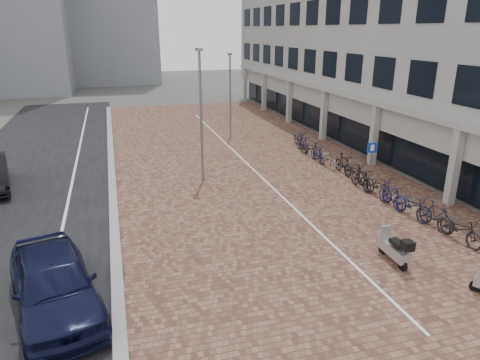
# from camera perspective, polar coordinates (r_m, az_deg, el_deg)

# --- Properties ---
(ground) EXTENTS (140.00, 140.00, 0.00)m
(ground) POSITION_cam_1_polar(r_m,az_deg,el_deg) (13.30, 7.53, -13.58)
(ground) COLOR #474442
(ground) RESTS_ON ground
(plaza_brick) EXTENTS (14.50, 42.00, 0.04)m
(plaza_brick) POSITION_cam_1_polar(r_m,az_deg,el_deg) (24.24, 0.53, 2.04)
(plaza_brick) COLOR brown
(plaza_brick) RESTS_ON ground
(street_asphalt) EXTENTS (8.00, 50.00, 0.03)m
(street_asphalt) POSITION_cam_1_polar(r_m,az_deg,el_deg) (23.66, -25.88, -0.40)
(street_asphalt) COLOR black
(street_asphalt) RESTS_ON ground
(curb) EXTENTS (0.35, 42.00, 0.14)m
(curb) POSITION_cam_1_polar(r_m,az_deg,el_deg) (23.26, -16.45, 0.64)
(curb) COLOR gray
(curb) RESTS_ON ground
(lane_line) EXTENTS (0.12, 44.00, 0.00)m
(lane_line) POSITION_cam_1_polar(r_m,az_deg,el_deg) (23.38, -21.08, 0.09)
(lane_line) COLOR white
(lane_line) RESTS_ON street_asphalt
(parking_line) EXTENTS (0.10, 30.00, 0.00)m
(parking_line) POSITION_cam_1_polar(r_m,az_deg,el_deg) (24.28, 0.98, 2.14)
(parking_line) COLOR white
(parking_line) RESTS_ON plaza_brick
(office_building) EXTENTS (8.40, 40.00, 15.00)m
(office_building) POSITION_cam_1_polar(r_m,az_deg,el_deg) (31.61, 18.95, 20.58)
(office_building) COLOR #A7A7A1
(office_building) RESTS_ON ground
(car_navy) EXTENTS (3.12, 5.28, 1.69)m
(car_navy) POSITION_cam_1_polar(r_m,az_deg,el_deg) (12.73, -23.22, -12.31)
(car_navy) COLOR black
(car_navy) RESTS_ON ground
(scooter_front) EXTENTS (0.54, 1.59, 1.08)m
(scooter_front) POSITION_cam_1_polar(r_m,az_deg,el_deg) (14.94, 19.53, -8.32)
(scooter_front) COLOR #A8A8AD
(scooter_front) RESTS_ON ground
(parking_sign) EXTENTS (0.47, 0.11, 2.25)m
(parking_sign) POSITION_cam_1_polar(r_m,az_deg,el_deg) (21.00, 16.77, 2.70)
(parking_sign) COLOR slate
(parking_sign) RESTS_ON ground
(lamp_near) EXTENTS (0.12, 0.12, 6.29)m
(lamp_near) POSITION_cam_1_polar(r_m,az_deg,el_deg) (20.80, -5.13, 8.00)
(lamp_near) COLOR gray
(lamp_near) RESTS_ON ground
(lamp_far) EXTENTS (0.12, 0.12, 5.61)m
(lamp_far) POSITION_cam_1_polar(r_m,az_deg,el_deg) (29.91, -1.29, 10.83)
(lamp_far) COLOR slate
(lamp_far) RESTS_ON ground
(bike_row) EXTENTS (1.30, 15.84, 1.05)m
(bike_row) POSITION_cam_1_polar(r_m,az_deg,el_deg) (22.22, 14.55, 1.18)
(bike_row) COLOR black
(bike_row) RESTS_ON ground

